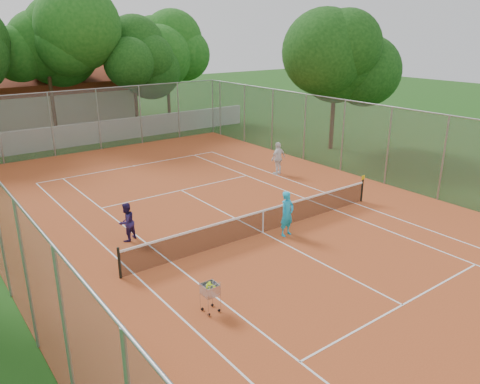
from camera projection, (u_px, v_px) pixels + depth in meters
ground at (263, 233)px, 18.44m from camera, size 120.00×120.00×0.00m
court_pad at (263, 233)px, 18.44m from camera, size 18.00×34.00×0.02m
court_lines at (263, 233)px, 18.43m from camera, size 10.98×23.78×0.01m
tennis_net at (263, 221)px, 18.27m from camera, size 11.88×0.10×0.98m
perimeter_fence at (264, 185)px, 17.78m from camera, size 18.00×34.00×4.00m
boundary_wall at (90, 133)px, 32.55m from camera, size 26.00×0.30×1.50m
clubhouse at (21, 99)px, 38.50m from camera, size 16.40×9.00×4.40m
tropical_trees at (68, 68)px, 33.42m from camera, size 29.00×19.00×10.00m
player_near at (287, 214)px, 17.94m from camera, size 0.70×0.52×1.78m
player_far_left at (127, 222)px, 17.52m from camera, size 0.89×0.81×1.50m
player_far_right at (278, 158)px, 25.62m from camera, size 1.11×0.59×1.80m
ball_hopper at (210, 297)px, 13.14m from camera, size 0.56×0.56×0.95m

